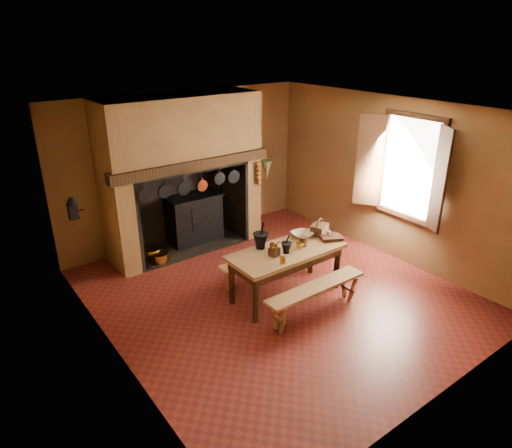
{
  "coord_description": "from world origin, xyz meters",
  "views": [
    {
      "loc": [
        -3.89,
        -4.71,
        3.77
      ],
      "look_at": [
        -0.17,
        0.3,
        1.12
      ],
      "focal_mm": 32.0,
      "sensor_mm": 36.0,
      "label": 1
    }
  ],
  "objects_px": {
    "mixing_bowl": "(302,235)",
    "wicker_basket": "(319,229)",
    "iron_range": "(194,218)",
    "work_table": "(286,257)",
    "coffee_grinder": "(274,251)",
    "bench_front": "(316,293)"
  },
  "relations": [
    {
      "from": "coffee_grinder",
      "to": "wicker_basket",
      "type": "bearing_deg",
      "value": -3.25
    },
    {
      "from": "iron_range",
      "to": "wicker_basket",
      "type": "xyz_separation_m",
      "value": [
        0.93,
        -2.41,
        0.38
      ]
    },
    {
      "from": "iron_range",
      "to": "wicker_basket",
      "type": "distance_m",
      "value": 2.61
    },
    {
      "from": "iron_range",
      "to": "wicker_basket",
      "type": "height_order",
      "value": "iron_range"
    },
    {
      "from": "work_table",
      "to": "mixing_bowl",
      "type": "bearing_deg",
      "value": 22.85
    },
    {
      "from": "bench_front",
      "to": "coffee_grinder",
      "type": "relative_size",
      "value": 8.52
    },
    {
      "from": "bench_front",
      "to": "wicker_basket",
      "type": "distance_m",
      "value": 1.23
    },
    {
      "from": "iron_range",
      "to": "coffee_grinder",
      "type": "height_order",
      "value": "iron_range"
    },
    {
      "from": "mixing_bowl",
      "to": "wicker_basket",
      "type": "xyz_separation_m",
      "value": [
        0.3,
        -0.07,
        0.05
      ]
    },
    {
      "from": "bench_front",
      "to": "wicker_basket",
      "type": "xyz_separation_m",
      "value": [
        0.79,
        0.79,
        0.51
      ]
    },
    {
      "from": "wicker_basket",
      "to": "work_table",
      "type": "bearing_deg",
      "value": 166.38
    },
    {
      "from": "mixing_bowl",
      "to": "coffee_grinder",
      "type": "bearing_deg",
      "value": -162.37
    },
    {
      "from": "work_table",
      "to": "coffee_grinder",
      "type": "height_order",
      "value": "coffee_grinder"
    },
    {
      "from": "work_table",
      "to": "wicker_basket",
      "type": "bearing_deg",
      "value": 9.82
    },
    {
      "from": "wicker_basket",
      "to": "mixing_bowl",
      "type": "bearing_deg",
      "value": 143.91
    },
    {
      "from": "bench_front",
      "to": "iron_range",
      "type": "bearing_deg",
      "value": 92.48
    },
    {
      "from": "bench_front",
      "to": "mixing_bowl",
      "type": "relative_size",
      "value": 5.04
    },
    {
      "from": "iron_range",
      "to": "coffee_grinder",
      "type": "bearing_deg",
      "value": -92.81
    },
    {
      "from": "iron_range",
      "to": "mixing_bowl",
      "type": "distance_m",
      "value": 2.45
    },
    {
      "from": "iron_range",
      "to": "bench_front",
      "type": "relative_size",
      "value": 0.96
    },
    {
      "from": "coffee_grinder",
      "to": "mixing_bowl",
      "type": "distance_m",
      "value": 0.79
    },
    {
      "from": "bench_front",
      "to": "work_table",
      "type": "bearing_deg",
      "value": 90.0
    }
  ]
}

